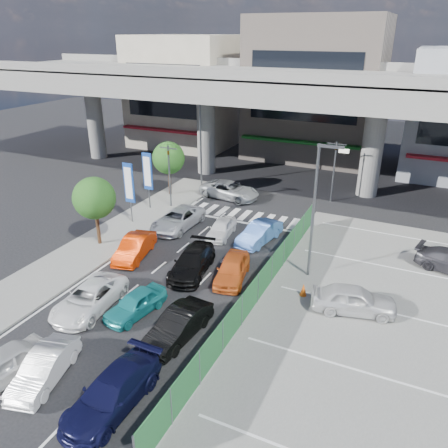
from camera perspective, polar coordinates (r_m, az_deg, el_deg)
The scene contains 30 objects.
ground at distance 24.55m, azimuth -9.16°, elevation -9.58°, with size 120.00×120.00×0.00m, color black.
parking_lot at distance 22.99m, azimuth 18.10°, elevation -13.10°, with size 12.00×28.00×0.06m, color slate.
sidewalk_left at distance 31.11m, azimuth -15.88°, elevation -2.50°, with size 4.00×30.00×0.12m, color slate.
fence_run at distance 22.68m, azimuth 3.51°, elevation -9.66°, with size 0.16×22.00×1.80m, color #205F2E, non-canonical shape.
expressway at distance 40.76m, azimuth 8.06°, elevation 17.14°, with size 64.00×14.00×10.75m.
building_west at distance 56.56m, azimuth -5.10°, elevation 16.80°, with size 12.00×10.90×13.00m.
building_center at distance 51.41m, azimuth 11.85°, elevation 16.83°, with size 14.00×10.90×15.00m.
traffic_light_left at distance 35.27m, azimuth -7.23°, elevation 8.13°, with size 1.60×1.24×5.20m.
traffic_light_right at distance 37.47m, azimuth 14.33°, elevation 8.52°, with size 1.60×1.24×5.20m.
street_lamp_right at distance 24.74m, azimuth 12.11°, elevation 2.89°, with size 1.65×0.22×8.00m.
street_lamp_left at distance 40.17m, azimuth -2.86°, elevation 11.46°, with size 1.65×0.22×8.00m.
signboard_near at distance 32.94m, azimuth -12.30°, elevation 5.03°, with size 0.80×0.14×4.70m.
signboard_far at distance 35.46m, azimuth -9.95°, elevation 6.58°, with size 0.80×0.14×4.70m.
tree_near at distance 29.83m, azimuth -16.59°, elevation 3.23°, with size 2.80×2.80×4.80m.
tree_far at distance 38.28m, azimuth -7.26°, elevation 8.53°, with size 2.80×2.80×4.80m.
van_white_back_left at distance 21.13m, azimuth -27.27°, elevation -16.32°, with size 1.63×4.05×1.38m, color silver.
hatch_white_back_mid at distance 20.45m, azimuth -22.41°, elevation -16.97°, with size 1.35×3.86×1.27m, color white.
minivan_navy_back at distance 18.50m, azimuth -14.39°, elevation -20.54°, with size 1.93×4.76×1.38m, color black.
sedan_white_mid_left at distance 24.11m, azimuth -17.18°, elevation -9.25°, with size 2.20×4.78×1.33m, color white.
taxi_teal_mid at distance 23.19m, azimuth -11.48°, elevation -10.14°, with size 1.46×3.64×1.24m, color teal.
hatch_black_mid_right at distance 21.26m, azimuth -5.99°, elevation -13.03°, with size 1.46×4.19×1.38m, color black.
taxi_orange_left at distance 28.63m, azimuth -11.59°, elevation -3.02°, with size 1.46×4.19×1.38m, color #C32B02.
sedan_black_mid at distance 26.38m, azimuth -4.18°, elevation -5.01°, with size 1.93×4.76×1.38m, color black.
taxi_orange_right at distance 25.62m, azimuth 1.07°, elevation -5.88°, with size 1.63×4.05×1.38m, color #D35B1F.
wagon_silver_front_left at distance 32.37m, azimuth -6.06°, elevation 0.62°, with size 2.29×4.97×1.38m, color silver.
sedan_white_front_mid at distance 30.91m, azimuth -0.34°, elevation -0.56°, with size 1.45×3.60×1.23m, color white.
kei_truck_front_right at distance 30.12m, azimuth 4.65°, elevation -1.17°, with size 1.46×4.19×1.38m, color #4D7DDA.
crossing_wagon_silver at distance 38.08m, azimuth 0.75°, elevation 4.45°, with size 2.42×5.24×1.46m, color #9EA2A6.
parked_sedan_white at distance 23.71m, azimuth 16.60°, elevation -9.42°, with size 1.73×4.29×1.46m, color silver.
traffic_cone at distance 24.60m, azimuth 10.33°, elevation -8.42°, with size 0.38×0.38×0.74m, color #CB4B0B.
Camera 1 is at (12.04, -16.66, 13.43)m, focal length 35.00 mm.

